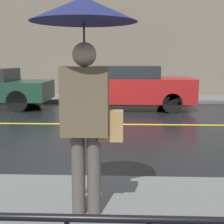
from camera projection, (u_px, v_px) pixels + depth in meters
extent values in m
plane|color=black|center=(86.00, 124.00, 8.07)|extent=(80.00, 80.00, 0.00)
cube|color=#60605E|center=(100.00, 98.00, 12.83)|extent=(28.00, 1.92, 0.12)
cube|color=gold|center=(86.00, 124.00, 8.07)|extent=(25.20, 0.12, 0.01)
cube|color=#706656|center=(102.00, 42.00, 13.53)|extent=(28.00, 0.30, 4.79)
cylinder|color=#4C4742|center=(78.00, 175.00, 3.11)|extent=(0.14, 0.14, 0.83)
cylinder|color=#4C4742|center=(94.00, 175.00, 3.10)|extent=(0.14, 0.14, 0.83)
cube|color=brown|center=(85.00, 101.00, 2.98)|extent=(0.45, 0.27, 0.65)
sphere|color=tan|center=(84.00, 55.00, 2.91)|extent=(0.23, 0.23, 0.23)
cylinder|color=#262628|center=(84.00, 63.00, 2.92)|extent=(0.02, 0.02, 0.73)
cone|color=#191E4C|center=(84.00, 9.00, 2.84)|extent=(0.99, 0.99, 0.22)
cube|color=#9E7A47|center=(111.00, 126.00, 3.01)|extent=(0.24, 0.12, 0.30)
cylinder|color=black|center=(32.00, 95.00, 11.42)|extent=(0.68, 0.22, 0.68)
cylinder|color=black|center=(18.00, 101.00, 9.90)|extent=(0.68, 0.22, 0.68)
cube|color=maroon|center=(131.00, 89.00, 10.47)|extent=(4.10, 1.84, 0.78)
cube|color=#1E2328|center=(126.00, 72.00, 10.37)|extent=(2.13, 1.69, 0.41)
cylinder|color=black|center=(165.00, 97.00, 11.27)|extent=(0.62, 0.22, 0.62)
cylinder|color=black|center=(172.00, 103.00, 9.68)|extent=(0.62, 0.22, 0.62)
cylinder|color=black|center=(95.00, 96.00, 11.37)|extent=(0.62, 0.22, 0.62)
cylinder|color=black|center=(91.00, 103.00, 9.78)|extent=(0.62, 0.22, 0.62)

